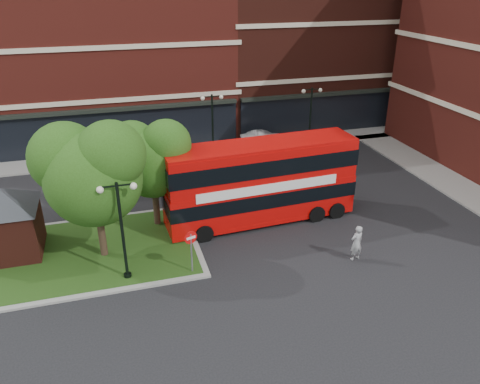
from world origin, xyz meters
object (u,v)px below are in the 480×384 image
object	(u,v)px
bus	(261,177)
woman	(356,243)
car_silver	(121,159)
car_white	(264,139)

from	to	relation	value
bus	woman	distance (m)	6.46
car_silver	car_white	bearing A→B (deg)	-78.89
woman	car_white	size ratio (longest dim) A/B	0.50
car_silver	car_white	size ratio (longest dim) A/B	1.02
bus	woman	size ratio (longest dim) A/B	5.76
car_silver	car_white	distance (m)	11.68
bus	car_white	bearing A→B (deg)	66.97
woman	car_silver	distance (m)	19.00
car_white	bus	bearing A→B (deg)	167.46
bus	woman	bearing A→B (deg)	-61.21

